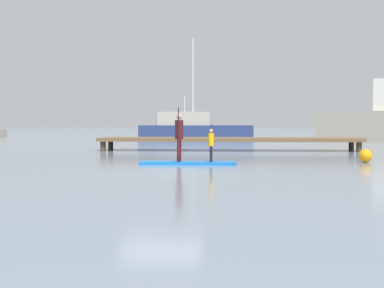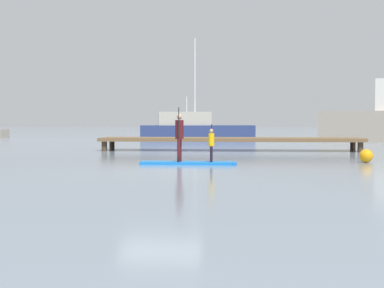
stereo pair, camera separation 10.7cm
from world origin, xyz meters
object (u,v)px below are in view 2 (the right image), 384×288
motor_boat_small_navy (179,129)px  mooring_buoy_near (366,156)px  paddler_adult (179,134)px  fishing_boat_green_midground (194,129)px  paddleboard_near (188,163)px  paddler_child_solo (211,143)px

motor_boat_small_navy → mooring_buoy_near: size_ratio=10.52×
paddler_adult → fishing_boat_green_midground: (-1.51, 27.32, -0.17)m
paddleboard_near → mooring_buoy_near: bearing=12.1°
motor_boat_small_navy → mooring_buoy_near: motor_boat_small_navy is taller
paddler_child_solo → motor_boat_small_navy: bearing=97.5°
motor_boat_small_navy → paddleboard_near: bearing=-83.7°
paddler_child_solo → mooring_buoy_near: (5.73, 1.41, -0.51)m
paddler_adult → mooring_buoy_near: (6.88, 1.42, -0.83)m
paddleboard_near → fishing_boat_green_midground: bearing=93.8°
paddleboard_near → paddler_adult: 1.08m
paddler_adult → motor_boat_small_navy: (-3.74, 37.05, -0.37)m
paddler_adult → motor_boat_small_navy: motor_boat_small_navy is taller
fishing_boat_green_midground → paddler_child_solo: bearing=-84.4°
fishing_boat_green_midground → mooring_buoy_near: bearing=-72.1°
paddleboard_near → paddler_adult: size_ratio=1.78×
paddler_child_solo → fishing_boat_green_midground: 27.44m
fishing_boat_green_midground → mooring_buoy_near: fishing_boat_green_midground is taller
paddler_adult → fishing_boat_green_midground: fishing_boat_green_midground is taller
paddleboard_near → fishing_boat_green_midground: (-1.83, 27.31, 0.86)m
fishing_boat_green_midground → motor_boat_small_navy: (-2.23, 9.73, -0.19)m
paddleboard_near → paddler_adult: bearing=-179.2°
motor_boat_small_navy → fishing_boat_green_midground: bearing=-77.1°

